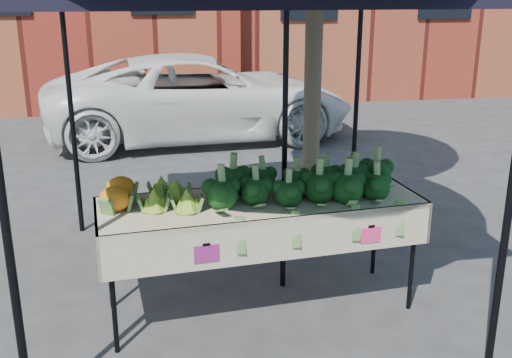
% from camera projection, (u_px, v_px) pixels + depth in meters
% --- Properties ---
extents(ground, '(90.00, 90.00, 0.00)m').
position_uv_depth(ground, '(261.00, 310.00, 4.74)').
color(ground, '#303033').
extents(table, '(2.47, 1.04, 0.90)m').
position_uv_depth(table, '(260.00, 255.00, 4.64)').
color(table, beige).
rests_on(table, ground).
extents(canopy, '(3.16, 3.16, 2.74)m').
position_uv_depth(canopy, '(239.00, 126.00, 4.74)').
color(canopy, black).
rests_on(canopy, ground).
extents(broccoli_heap, '(1.49, 0.59, 0.28)m').
position_uv_depth(broccoli_heap, '(303.00, 178.00, 4.54)').
color(broccoli_heap, black).
rests_on(broccoli_heap, table).
extents(romanesco_cluster, '(0.45, 0.59, 0.22)m').
position_uv_depth(romanesco_cluster, '(170.00, 189.00, 4.40)').
color(romanesco_cluster, '#89BC38').
rests_on(romanesco_cluster, table).
extents(cauliflower_pair, '(0.25, 0.45, 0.20)m').
position_uv_depth(cauliflower_pair, '(118.00, 192.00, 4.37)').
color(cauliflower_pair, orange).
rests_on(cauliflower_pair, table).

